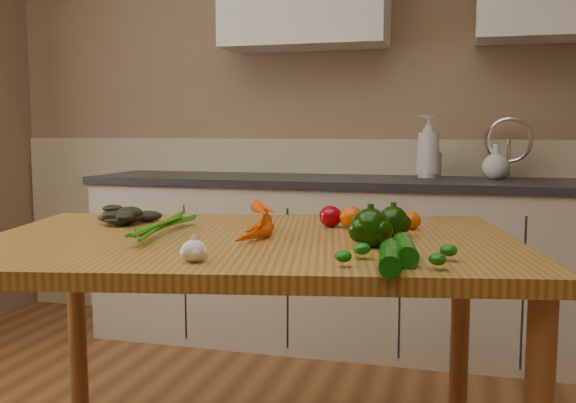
# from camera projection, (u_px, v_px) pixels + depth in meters

# --- Properties ---
(room) EXTENTS (4.04, 5.04, 2.64)m
(room) POSITION_uv_depth(u_px,v_px,m) (125.00, 88.00, 1.47)
(room) COLOR brown
(room) RESTS_ON ground
(counter_run) EXTENTS (2.84, 0.64, 1.14)m
(counter_run) POSITION_uv_depth(u_px,v_px,m) (355.00, 260.00, 3.43)
(counter_run) COLOR #B9AE9A
(counter_run) RESTS_ON ground
(table) EXTENTS (1.73, 1.30, 0.84)m
(table) POSITION_uv_depth(u_px,v_px,m) (250.00, 268.00, 1.91)
(table) COLOR #A77630
(table) RESTS_ON ground
(soap_bottle_a) EXTENTS (0.17, 0.17, 0.33)m
(soap_bottle_a) POSITION_uv_depth(u_px,v_px,m) (428.00, 147.00, 3.37)
(soap_bottle_a) COLOR silver
(soap_bottle_a) RESTS_ON counter_run
(soap_bottle_b) EXTENTS (0.10, 0.10, 0.20)m
(soap_bottle_b) POSITION_uv_depth(u_px,v_px,m) (432.00, 159.00, 3.40)
(soap_bottle_b) COLOR silver
(soap_bottle_b) RESTS_ON counter_run
(soap_bottle_c) EXTENTS (0.19, 0.19, 0.18)m
(soap_bottle_c) POSITION_uv_depth(u_px,v_px,m) (496.00, 162.00, 3.32)
(soap_bottle_c) COLOR silver
(soap_bottle_c) RESTS_ON counter_run
(carrot_bunch) EXTENTS (0.33, 0.28, 0.08)m
(carrot_bunch) POSITION_uv_depth(u_px,v_px,m) (228.00, 222.00, 1.94)
(carrot_bunch) COLOR #D94505
(carrot_bunch) RESTS_ON table
(leafy_greens) EXTENTS (0.22, 0.20, 0.11)m
(leafy_greens) POSITION_uv_depth(u_px,v_px,m) (132.00, 207.00, 2.16)
(leafy_greens) COLOR black
(leafy_greens) RESTS_ON table
(garlic_bulb) EXTENTS (0.06, 0.06, 0.05)m
(garlic_bulb) POSITION_uv_depth(u_px,v_px,m) (194.00, 251.00, 1.54)
(garlic_bulb) COLOR silver
(garlic_bulb) RESTS_ON table
(pepper_a) EXTENTS (0.08, 0.08, 0.08)m
(pepper_a) POSITION_uv_depth(u_px,v_px,m) (376.00, 228.00, 1.82)
(pepper_a) COLOR black
(pepper_a) RESTS_ON table
(pepper_b) EXTENTS (0.09, 0.09, 0.09)m
(pepper_b) POSITION_uv_depth(u_px,v_px,m) (393.00, 222.00, 1.90)
(pepper_b) COLOR black
(pepper_b) RESTS_ON table
(pepper_c) EXTENTS (0.10, 0.10, 0.10)m
(pepper_c) POSITION_uv_depth(u_px,v_px,m) (370.00, 228.00, 1.74)
(pepper_c) COLOR black
(pepper_c) RESTS_ON table
(tomato_a) EXTENTS (0.08, 0.08, 0.07)m
(tomato_a) POSITION_uv_depth(u_px,v_px,m) (331.00, 216.00, 2.09)
(tomato_a) COLOR #94020D
(tomato_a) RESTS_ON table
(tomato_b) EXTENTS (0.08, 0.08, 0.07)m
(tomato_b) POSITION_uv_depth(u_px,v_px,m) (351.00, 218.00, 2.06)
(tomato_b) COLOR #C84905
(tomato_b) RESTS_ON table
(tomato_c) EXTENTS (0.06, 0.06, 0.06)m
(tomato_c) POSITION_uv_depth(u_px,v_px,m) (411.00, 220.00, 2.04)
(tomato_c) COLOR #C84905
(tomato_c) RESTS_ON table
(zucchini_a) EXTENTS (0.08, 0.21, 0.05)m
(zucchini_a) POSITION_uv_depth(u_px,v_px,m) (405.00, 249.00, 1.56)
(zucchini_a) COLOR #084B08
(zucchini_a) RESTS_ON table
(zucchini_b) EXTENTS (0.07, 0.22, 0.05)m
(zucchini_b) POSITION_uv_depth(u_px,v_px,m) (390.00, 258.00, 1.46)
(zucchini_b) COLOR #084B08
(zucchini_b) RESTS_ON table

